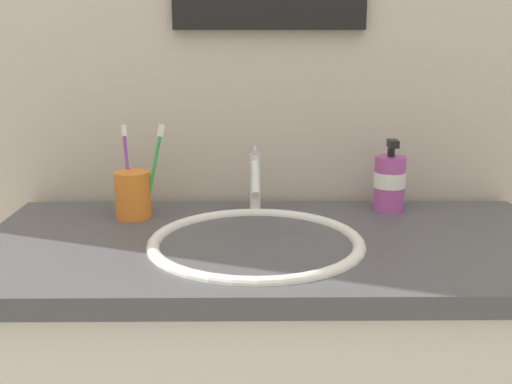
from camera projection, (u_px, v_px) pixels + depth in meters
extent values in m
cube|color=beige|center=(269.00, 45.00, 1.34)|extent=(2.31, 0.04, 2.40)
cube|color=#4C4C51|center=(273.00, 248.00, 1.14)|extent=(1.11, 0.53, 0.04)
ellipsoid|color=white|center=(256.00, 268.00, 1.13)|extent=(0.35, 0.35, 0.10)
torus|color=white|center=(256.00, 243.00, 1.11)|extent=(0.40, 0.40, 0.02)
cylinder|color=#595B60|center=(256.00, 290.00, 1.14)|extent=(0.03, 0.03, 0.01)
cylinder|color=silver|center=(255.00, 183.00, 1.30)|extent=(0.02, 0.02, 0.13)
cylinder|color=silver|center=(255.00, 178.00, 1.24)|extent=(0.02, 0.11, 0.06)
cylinder|color=silver|center=(255.00, 149.00, 1.30)|extent=(0.01, 0.05, 0.01)
cylinder|color=orange|center=(133.00, 195.00, 1.26)|extent=(0.07, 0.07, 0.10)
cylinder|color=green|center=(153.00, 173.00, 1.25)|extent=(0.05, 0.01, 0.18)
cube|color=white|center=(161.00, 130.00, 1.23)|extent=(0.02, 0.01, 0.03)
cylinder|color=purple|center=(128.00, 172.00, 1.27)|extent=(0.02, 0.03, 0.17)
cube|color=white|center=(124.00, 130.00, 1.26)|extent=(0.01, 0.02, 0.03)
cylinder|color=#B24CA5|center=(389.00, 183.00, 1.31)|extent=(0.07, 0.07, 0.12)
cylinder|color=black|center=(391.00, 152.00, 1.29)|extent=(0.02, 0.02, 0.02)
cube|color=black|center=(393.00, 144.00, 1.28)|extent=(0.02, 0.04, 0.02)
cylinder|color=white|center=(390.00, 179.00, 1.31)|extent=(0.07, 0.07, 0.03)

